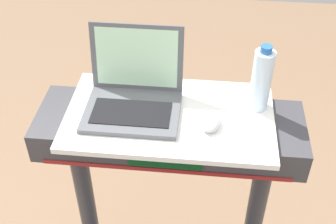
% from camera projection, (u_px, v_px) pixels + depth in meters
% --- Properties ---
extents(desk_board, '(0.69, 0.40, 0.02)m').
position_uv_depth(desk_board, '(170.00, 116.00, 1.48)').
color(desk_board, white).
rests_on(desk_board, treadmill_base).
extents(laptop, '(0.31, 0.27, 0.25)m').
position_uv_depth(laptop, '(134.00, 94.00, 1.48)').
color(laptop, '#515459').
rests_on(laptop, desk_board).
extents(computer_mouse, '(0.07, 0.10, 0.03)m').
position_uv_depth(computer_mouse, '(210.00, 122.00, 1.42)').
color(computer_mouse, '#B2B2B7').
rests_on(computer_mouse, desk_board).
extents(water_bottle, '(0.07, 0.07, 0.24)m').
position_uv_depth(water_bottle, '(261.00, 80.00, 1.43)').
color(water_bottle, silver).
rests_on(water_bottle, desk_board).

